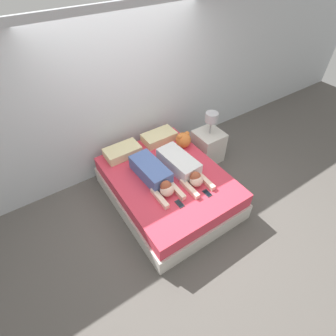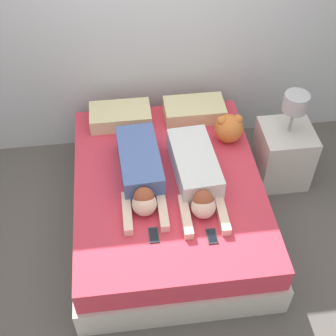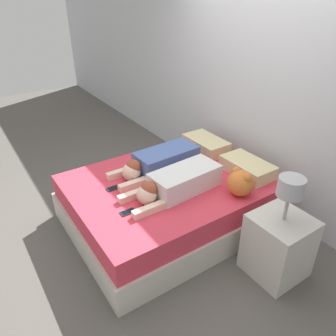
{
  "view_description": "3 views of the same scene",
  "coord_description": "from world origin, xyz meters",
  "px_view_note": "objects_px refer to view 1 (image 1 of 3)",
  "views": [
    {
      "loc": [
        -1.55,
        -2.31,
        3.33
      ],
      "look_at": [
        0.0,
        0.0,
        0.68
      ],
      "focal_mm": 28.0,
      "sensor_mm": 36.0,
      "label": 1
    },
    {
      "loc": [
        -0.32,
        -2.61,
        3.42
      ],
      "look_at": [
        0.0,
        0.0,
        0.68
      ],
      "focal_mm": 50.0,
      "sensor_mm": 36.0,
      "label": 2
    },
    {
      "loc": [
        2.43,
        -1.63,
        2.34
      ],
      "look_at": [
        0.0,
        0.0,
        0.68
      ],
      "focal_mm": 35.0,
      "sensor_mm": 36.0,
      "label": 3
    }
  ],
  "objects_px": {
    "person_right": "(182,166)",
    "nightstand": "(208,145)",
    "plush_toy": "(183,140)",
    "bed": "(168,187)",
    "person_left": "(154,175)",
    "cell_phone_left": "(180,204)",
    "cell_phone_right": "(207,193)",
    "pillow_head_left": "(123,152)",
    "pillow_head_right": "(159,137)"
  },
  "relations": [
    {
      "from": "cell_phone_right",
      "to": "nightstand",
      "type": "distance_m",
      "value": 1.37
    },
    {
      "from": "person_left",
      "to": "cell_phone_right",
      "type": "distance_m",
      "value": 0.8
    },
    {
      "from": "person_left",
      "to": "person_right",
      "type": "xyz_separation_m",
      "value": [
        0.45,
        -0.08,
        -0.0
      ]
    },
    {
      "from": "bed",
      "to": "cell_phone_right",
      "type": "xyz_separation_m",
      "value": [
        0.26,
        -0.61,
        0.27
      ]
    },
    {
      "from": "person_left",
      "to": "person_right",
      "type": "bearing_deg",
      "value": -9.63
    },
    {
      "from": "pillow_head_right",
      "to": "cell_phone_left",
      "type": "height_order",
      "value": "pillow_head_right"
    },
    {
      "from": "bed",
      "to": "plush_toy",
      "type": "relative_size",
      "value": 7.55
    },
    {
      "from": "pillow_head_left",
      "to": "nightstand",
      "type": "bearing_deg",
      "value": -14.61
    },
    {
      "from": "cell_phone_left",
      "to": "nightstand",
      "type": "relative_size",
      "value": 0.14
    },
    {
      "from": "bed",
      "to": "cell_phone_left",
      "type": "distance_m",
      "value": 0.63
    },
    {
      "from": "plush_toy",
      "to": "nightstand",
      "type": "bearing_deg",
      "value": -3.38
    },
    {
      "from": "pillow_head_left",
      "to": "cell_phone_left",
      "type": "xyz_separation_m",
      "value": [
        0.18,
        -1.34,
        -0.07
      ]
    },
    {
      "from": "pillow_head_right",
      "to": "pillow_head_left",
      "type": "bearing_deg",
      "value": 180.0
    },
    {
      "from": "pillow_head_right",
      "to": "cell_phone_right",
      "type": "relative_size",
      "value": 4.01
    },
    {
      "from": "plush_toy",
      "to": "pillow_head_right",
      "type": "bearing_deg",
      "value": 124.79
    },
    {
      "from": "person_right",
      "to": "nightstand",
      "type": "relative_size",
      "value": 1.03
    },
    {
      "from": "cell_phone_left",
      "to": "cell_phone_right",
      "type": "distance_m",
      "value": 0.44
    },
    {
      "from": "pillow_head_left",
      "to": "bed",
      "type": "bearing_deg",
      "value": -66.26
    },
    {
      "from": "person_right",
      "to": "cell_phone_left",
      "type": "distance_m",
      "value": 0.65
    },
    {
      "from": "bed",
      "to": "pillow_head_left",
      "type": "relative_size",
      "value": 3.61
    },
    {
      "from": "cell_phone_right",
      "to": "nightstand",
      "type": "bearing_deg",
      "value": 48.47
    },
    {
      "from": "person_right",
      "to": "person_left",
      "type": "bearing_deg",
      "value": 170.37
    },
    {
      "from": "person_left",
      "to": "plush_toy",
      "type": "relative_size",
      "value": 3.73
    },
    {
      "from": "nightstand",
      "to": "bed",
      "type": "bearing_deg",
      "value": -160.64
    },
    {
      "from": "person_right",
      "to": "nightstand",
      "type": "bearing_deg",
      "value": 26.03
    },
    {
      "from": "cell_phone_left",
      "to": "pillow_head_right",
      "type": "bearing_deg",
      "value": 68.57
    },
    {
      "from": "person_right",
      "to": "plush_toy",
      "type": "relative_size",
      "value": 3.81
    },
    {
      "from": "bed",
      "to": "nightstand",
      "type": "height_order",
      "value": "nightstand"
    },
    {
      "from": "pillow_head_right",
      "to": "nightstand",
      "type": "distance_m",
      "value": 0.93
    },
    {
      "from": "bed",
      "to": "cell_phone_left",
      "type": "xyz_separation_m",
      "value": [
        -0.18,
        -0.54,
        0.27
      ]
    },
    {
      "from": "bed",
      "to": "cell_phone_left",
      "type": "relative_size",
      "value": 14.47
    },
    {
      "from": "pillow_head_left",
      "to": "nightstand",
      "type": "relative_size",
      "value": 0.56
    },
    {
      "from": "person_left",
      "to": "cell_phone_right",
      "type": "relative_size",
      "value": 7.16
    },
    {
      "from": "person_left",
      "to": "cell_phone_left",
      "type": "distance_m",
      "value": 0.58
    },
    {
      "from": "plush_toy",
      "to": "nightstand",
      "type": "height_order",
      "value": "nightstand"
    },
    {
      "from": "person_right",
      "to": "nightstand",
      "type": "distance_m",
      "value": 1.08
    },
    {
      "from": "bed",
      "to": "person_left",
      "type": "distance_m",
      "value": 0.44
    },
    {
      "from": "nightstand",
      "to": "person_left",
      "type": "bearing_deg",
      "value": -164.69
    },
    {
      "from": "person_left",
      "to": "plush_toy",
      "type": "distance_m",
      "value": 0.92
    },
    {
      "from": "cell_phone_right",
      "to": "nightstand",
      "type": "relative_size",
      "value": 0.14
    },
    {
      "from": "pillow_head_right",
      "to": "person_left",
      "type": "distance_m",
      "value": 0.96
    },
    {
      "from": "pillow_head_left",
      "to": "cell_phone_left",
      "type": "distance_m",
      "value": 1.35
    },
    {
      "from": "bed",
      "to": "person_left",
      "type": "xyz_separation_m",
      "value": [
        -0.22,
        0.03,
        0.38
      ]
    },
    {
      "from": "pillow_head_right",
      "to": "person_right",
      "type": "bearing_deg",
      "value": -98.36
    },
    {
      "from": "pillow_head_left",
      "to": "pillow_head_right",
      "type": "xyz_separation_m",
      "value": [
        0.7,
        0.0,
        0.0
      ]
    },
    {
      "from": "pillow_head_left",
      "to": "person_left",
      "type": "distance_m",
      "value": 0.78
    },
    {
      "from": "person_right",
      "to": "cell_phone_right",
      "type": "bearing_deg",
      "value": -86.86
    },
    {
      "from": "pillow_head_right",
      "to": "cell_phone_left",
      "type": "bearing_deg",
      "value": -111.43
    },
    {
      "from": "cell_phone_left",
      "to": "plush_toy",
      "type": "bearing_deg",
      "value": 51.66
    },
    {
      "from": "pillow_head_right",
      "to": "nightstand",
      "type": "xyz_separation_m",
      "value": [
        0.8,
        -0.39,
        -0.27
      ]
    }
  ]
}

